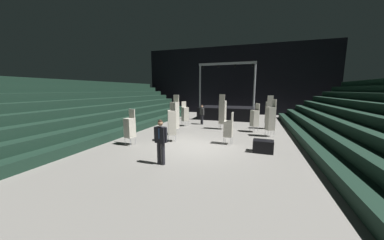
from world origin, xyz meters
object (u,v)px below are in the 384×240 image
at_px(chair_stack_front_left, 130,127).
at_px(chair_stack_aisle_left, 229,128).
at_px(chair_stack_rear_centre, 185,114).
at_px(equipment_road_case, 263,146).
at_px(crew_worker_near_stage, 202,113).
at_px(chair_stack_rear_right, 271,118).
at_px(chair_stack_front_right, 172,122).
at_px(man_with_tie, 161,139).
at_px(chair_stack_rear_left, 223,112).
at_px(chair_stack_mid_left, 255,118).
at_px(stage_riser, 228,112).
at_px(chair_stack_mid_right, 269,112).
at_px(chair_stack_mid_centre, 175,115).

bearing_deg(chair_stack_front_left, chair_stack_aisle_left, -147.51).
height_order(chair_stack_rear_centre, equipment_road_case, chair_stack_rear_centre).
bearing_deg(chair_stack_rear_centre, crew_worker_near_stage, 175.12).
bearing_deg(chair_stack_rear_right, chair_stack_rear_centre, 51.24).
bearing_deg(crew_worker_near_stage, chair_stack_aisle_left, 168.57).
height_order(chair_stack_front_left, crew_worker_near_stage, chair_stack_front_left).
bearing_deg(chair_stack_front_right, crew_worker_near_stage, -28.97).
height_order(man_with_tie, chair_stack_rear_left, chair_stack_rear_left).
bearing_deg(chair_stack_mid_left, chair_stack_rear_centre, 46.34).
bearing_deg(chair_stack_mid_left, chair_stack_rear_left, 46.06).
relative_size(stage_riser, equipment_road_case, 6.07).
distance_m(chair_stack_mid_right, chair_stack_rear_centre, 6.34).
height_order(chair_stack_mid_left, equipment_road_case, chair_stack_mid_left).
height_order(chair_stack_mid_centre, chair_stack_rear_centre, chair_stack_mid_centre).
distance_m(chair_stack_mid_centre, equipment_road_case, 5.79).
bearing_deg(chair_stack_rear_left, chair_stack_front_left, -115.50).
height_order(man_with_tie, chair_stack_rear_centre, chair_stack_rear_centre).
bearing_deg(man_with_tie, chair_stack_rear_right, -120.31).
relative_size(chair_stack_rear_left, crew_worker_near_stage, 1.56).
height_order(chair_stack_mid_centre, chair_stack_rear_right, chair_stack_mid_centre).
distance_m(chair_stack_mid_left, chair_stack_aisle_left, 3.84).
height_order(man_with_tie, chair_stack_mid_right, chair_stack_mid_right).
bearing_deg(chair_stack_rear_left, crew_worker_near_stage, 152.23).
height_order(chair_stack_mid_left, crew_worker_near_stage, chair_stack_mid_left).
bearing_deg(chair_stack_rear_left, chair_stack_aisle_left, -66.86).
height_order(chair_stack_front_right, chair_stack_aisle_left, chair_stack_front_right).
bearing_deg(equipment_road_case, crew_worker_near_stage, 126.61).
distance_m(man_with_tie, chair_stack_mid_centre, 5.11).
bearing_deg(crew_worker_near_stage, man_with_tie, 145.30).
xyz_separation_m(stage_riser, man_with_tie, (-0.73, -13.10, 0.35)).
distance_m(chair_stack_front_right, chair_stack_rear_right, 6.06).
height_order(chair_stack_front_left, chair_stack_aisle_left, chair_stack_front_left).
height_order(chair_stack_front_left, chair_stack_rear_left, chair_stack_rear_left).
bearing_deg(chair_stack_mid_right, equipment_road_case, -106.29).
height_order(chair_stack_mid_left, chair_stack_mid_centre, chair_stack_mid_centre).
bearing_deg(chair_stack_aisle_left, equipment_road_case, -113.88).
height_order(crew_worker_near_stage, equipment_road_case, crew_worker_near_stage).
bearing_deg(equipment_road_case, chair_stack_rear_left, 119.34).
distance_m(chair_stack_front_left, chair_stack_rear_centre, 6.07).
relative_size(chair_stack_front_left, chair_stack_mid_left, 0.96).
bearing_deg(chair_stack_front_left, stage_riser, -94.95).
xyz_separation_m(stage_riser, chair_stack_rear_left, (0.38, -5.49, 0.63)).
relative_size(chair_stack_mid_left, chair_stack_rear_left, 0.77).
distance_m(chair_stack_rear_left, chair_stack_aisle_left, 4.03).
xyz_separation_m(chair_stack_mid_left, chair_stack_mid_centre, (-4.87, -2.45, 0.29)).
bearing_deg(chair_stack_aisle_left, chair_stack_rear_centre, 47.16).
relative_size(man_with_tie, chair_stack_mid_centre, 0.69).
relative_size(chair_stack_mid_left, chair_stack_mid_right, 0.79).
bearing_deg(chair_stack_front_right, chair_stack_aisle_left, -109.34).
bearing_deg(crew_worker_near_stage, chair_stack_rear_left, -167.02).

